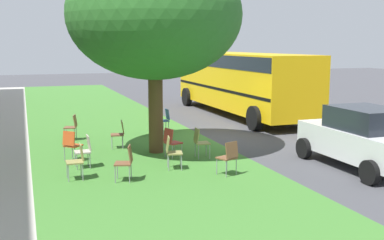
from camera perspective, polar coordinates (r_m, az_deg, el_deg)
ground at (r=16.67m, az=2.93°, el=-2.31°), size 80.00×80.00×0.00m
grass_verge at (r=15.74m, az=-7.91°, el=-3.05°), size 48.00×6.00×0.01m
street_tree at (r=14.36m, az=-4.52°, el=12.42°), size 5.18×5.18×6.06m
chair_0 at (r=17.29m, az=-4.46°, el=-0.17°), size 0.58×0.59×0.88m
chair_1 at (r=13.84m, az=-2.50°, el=-2.47°), size 0.53×0.53×0.88m
chair_2 at (r=17.91m, az=-3.30°, el=0.17°), size 0.42×0.42×0.88m
chair_3 at (r=11.61m, az=-7.92°, el=-4.81°), size 0.53×0.53×0.88m
chair_4 at (r=11.99m, az=-13.60°, el=-4.54°), size 0.42×0.42×0.88m
chair_5 at (r=12.60m, az=-2.44°, el=-3.63°), size 0.50×0.50×0.88m
chair_6 at (r=15.30m, az=-8.72°, el=-1.45°), size 0.47×0.48×0.88m
chair_7 at (r=13.06m, az=-12.73°, el=-3.39°), size 0.43×0.43×0.88m
chair_8 at (r=12.03m, az=4.43°, el=-4.25°), size 0.54×0.54×0.88m
chair_9 at (r=13.86m, az=-14.28°, el=-2.73°), size 0.59×0.59×0.88m
chair_10 at (r=13.82m, az=0.97°, el=-2.48°), size 0.45×0.45×0.88m
chair_11 at (r=16.93m, az=-14.19°, el=-0.61°), size 0.51×0.52×0.88m
parked_car at (r=13.45m, az=19.82°, el=-1.96°), size 3.70×1.92×1.65m
school_bus at (r=22.35m, az=5.80°, el=5.11°), size 10.40×2.80×2.88m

